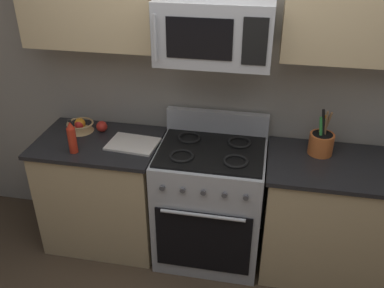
# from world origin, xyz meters

# --- Properties ---
(wall_back) EXTENTS (8.00, 0.10, 2.60)m
(wall_back) POSITION_xyz_m (0.00, 1.08, 1.30)
(wall_back) COLOR #9E998E
(wall_back) RESTS_ON ground
(counter_left) EXTENTS (0.90, 0.63, 0.91)m
(counter_left) POSITION_xyz_m (-0.84, 0.70, 0.46)
(counter_left) COLOR tan
(counter_left) RESTS_ON ground
(range_oven) EXTENTS (0.76, 0.67, 1.09)m
(range_oven) POSITION_xyz_m (-0.00, 0.70, 0.47)
(range_oven) COLOR #B2B5BA
(range_oven) RESTS_ON ground
(counter_right) EXTENTS (0.94, 0.63, 0.91)m
(counter_right) POSITION_xyz_m (0.86, 0.70, 0.46)
(counter_right) COLOR tan
(counter_right) RESTS_ON ground
(microwave) EXTENTS (0.70, 0.44, 0.38)m
(microwave) POSITION_xyz_m (-0.00, 0.73, 1.75)
(microwave) COLOR #B2B5BA
(upper_cabinets_right) EXTENTS (0.93, 0.34, 0.66)m
(upper_cabinets_right) POSITION_xyz_m (0.87, 0.86, 1.90)
(upper_cabinets_right) COLOR tan
(utensil_crock) EXTENTS (0.17, 0.17, 0.33)m
(utensil_crock) POSITION_xyz_m (0.74, 0.82, 1.00)
(utensil_crock) COLOR #D1662D
(utensil_crock) RESTS_ON counter_right
(fruit_basket) EXTENTS (0.20, 0.20, 0.10)m
(fruit_basket) POSITION_xyz_m (-1.02, 0.82, 0.95)
(fruit_basket) COLOR tan
(fruit_basket) RESTS_ON counter_left
(apple_loose) EXTENTS (0.08, 0.08, 0.08)m
(apple_loose) POSITION_xyz_m (-0.86, 0.85, 0.95)
(apple_loose) COLOR red
(apple_loose) RESTS_ON counter_left
(cutting_board) EXTENTS (0.37, 0.28, 0.02)m
(cutting_board) POSITION_xyz_m (-0.57, 0.69, 0.92)
(cutting_board) COLOR silver
(cutting_board) RESTS_ON counter_left
(bottle_hot_sauce) EXTENTS (0.06, 0.06, 0.25)m
(bottle_hot_sauce) POSITION_xyz_m (-0.94, 0.52, 1.03)
(bottle_hot_sauce) COLOR red
(bottle_hot_sauce) RESTS_ON counter_left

